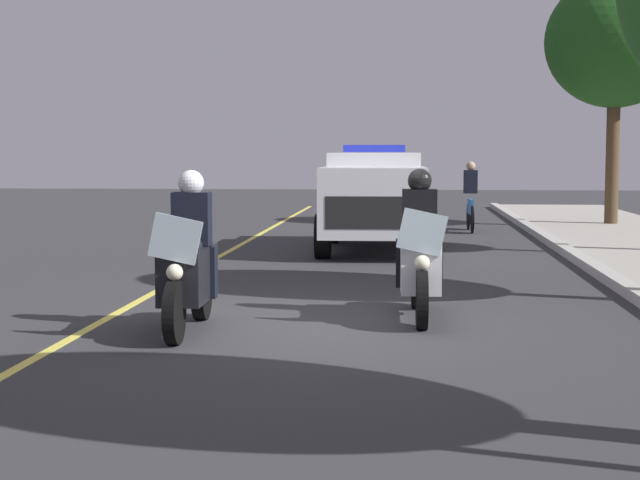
% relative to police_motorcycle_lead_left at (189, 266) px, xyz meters
% --- Properties ---
extents(ground_plane, '(80.00, 80.00, 0.00)m').
position_rel_police_motorcycle_lead_left_xyz_m(ground_plane, '(-0.65, 1.32, -0.70)').
color(ground_plane, '#333335').
extents(lane_stripe_center, '(48.00, 0.12, 0.01)m').
position_rel_police_motorcycle_lead_left_xyz_m(lane_stripe_center, '(-0.65, -1.12, -0.70)').
color(lane_stripe_center, '#E0D14C').
rests_on(lane_stripe_center, ground).
extents(police_motorcycle_lead_left, '(2.14, 0.57, 1.72)m').
position_rel_police_motorcycle_lead_left_xyz_m(police_motorcycle_lead_left, '(0.00, 0.00, 0.00)').
color(police_motorcycle_lead_left, black).
rests_on(police_motorcycle_lead_left, ground).
extents(police_motorcycle_lead_right, '(2.14, 0.57, 1.72)m').
position_rel_police_motorcycle_lead_left_xyz_m(police_motorcycle_lead_right, '(-1.07, 2.46, 0.00)').
color(police_motorcycle_lead_right, black).
rests_on(police_motorcycle_lead_right, ground).
extents(police_suv, '(4.95, 2.18, 2.05)m').
position_rel_police_motorcycle_lead_left_xyz_m(police_suv, '(-9.03, 1.66, 0.37)').
color(police_suv, silver).
rests_on(police_suv, ground).
extents(cyclist_background, '(1.76, 0.33, 1.69)m').
position_rel_police_motorcycle_lead_left_xyz_m(cyclist_background, '(-13.86, 3.82, 0.14)').
color(cyclist_background, black).
rests_on(cyclist_background, ground).
extents(tree_behind_suv, '(3.51, 3.51, 6.26)m').
position_rel_police_motorcycle_lead_left_xyz_m(tree_behind_suv, '(-15.55, 7.48, 3.97)').
color(tree_behind_suv, '#4C3823').
rests_on(tree_behind_suv, sidewalk_strip).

